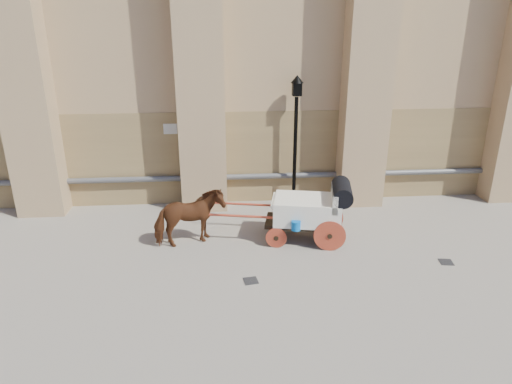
{
  "coord_description": "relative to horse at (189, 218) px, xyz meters",
  "views": [
    {
      "loc": [
        -0.46,
        -10.1,
        5.69
      ],
      "look_at": [
        0.43,
        1.03,
        1.44
      ],
      "focal_mm": 32.0,
      "sensor_mm": 36.0,
      "label": 1
    }
  ],
  "objects": [
    {
      "name": "street_lamp",
      "position": [
        3.21,
        2.6,
        1.44
      ],
      "size": [
        0.39,
        0.39,
        4.14
      ],
      "color": "black",
      "rests_on": "ground"
    },
    {
      "name": "drain_grate_near",
      "position": [
        1.49,
        -1.97,
        -0.76
      ],
      "size": [
        0.37,
        0.37,
        0.01
      ],
      "primitive_type": "cube",
      "rotation": [
        0.0,
        0.0,
        0.16
      ],
      "color": "black",
      "rests_on": "ground"
    },
    {
      "name": "carriage",
      "position": [
        3.29,
        0.02,
        0.15
      ],
      "size": [
        4.01,
        1.77,
        1.7
      ],
      "rotation": [
        0.0,
        0.0,
        -0.2
      ],
      "color": "black",
      "rests_on": "ground"
    },
    {
      "name": "drain_grate_far",
      "position": [
        6.42,
        -1.5,
        -0.76
      ],
      "size": [
        0.36,
        0.36,
        0.01
      ],
      "primitive_type": "cube",
      "rotation": [
        0.0,
        0.0,
        -0.15
      ],
      "color": "black",
      "rests_on": "ground"
    },
    {
      "name": "ground",
      "position": [
        1.34,
        -1.0,
        -0.77
      ],
      "size": [
        90.0,
        90.0,
        0.0
      ],
      "primitive_type": "plane",
      "color": "gray",
      "rests_on": "ground"
    },
    {
      "name": "horse",
      "position": [
        0.0,
        0.0,
        0.0
      ],
      "size": [
        1.99,
        1.39,
        1.54
      ],
      "primitive_type": "imported",
      "rotation": [
        0.0,
        0.0,
        1.91
      ],
      "color": "#5F2E17",
      "rests_on": "ground"
    }
  ]
}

